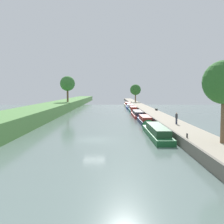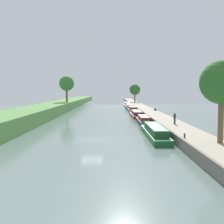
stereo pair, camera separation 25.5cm
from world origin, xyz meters
name	(u,v)px [view 1 (the left image)]	position (x,y,z in m)	size (l,w,h in m)	color
ground_plane	(93,140)	(0.00, 0.00, 0.00)	(160.00, 160.00, 0.00)	slate
right_towpath	(188,135)	(11.29, 0.00, 0.53)	(3.77, 260.00, 1.06)	#9E937F
stone_quay	(172,135)	(9.28, 0.00, 0.56)	(0.25, 260.00, 1.11)	#6B665B
narrowboat_green	(155,131)	(7.73, 2.88, 0.60)	(2.06, 14.37, 2.12)	#1E6033
narrowboat_navy	(143,120)	(7.93, 17.06, 0.55)	(1.85, 10.68, 1.91)	#141E42
narrowboat_red	(136,114)	(7.79, 29.99, 0.53)	(2.12, 13.28, 2.04)	maroon
narrowboat_teal	(132,109)	(7.80, 43.37, 0.61)	(1.87, 12.02, 2.04)	#195B60
narrowboat_blue	(129,107)	(7.84, 56.84, 0.57)	(2.10, 11.38, 2.05)	#283D93
narrowboat_cream	(127,104)	(7.86, 70.20, 0.59)	(2.16, 13.42, 2.06)	beige
tree_rightbank_near	(224,83)	(12.21, -7.51, 6.52)	(3.96, 3.96, 7.49)	brown
tree_rightbank_midnear	(135,90)	(11.71, 80.72, 6.05)	(4.38, 4.38, 7.21)	brown
tree_leftbank_downstream	(67,84)	(-11.14, 50.20, 7.82)	(4.42, 4.42, 7.69)	brown
person_walking	(176,118)	(11.26, 6.58, 1.93)	(0.34, 0.34, 1.66)	#282D42
mooring_bollard_near	(186,136)	(9.70, -4.76, 1.29)	(0.16, 0.16, 0.45)	black
mooring_bollard_far	(130,102)	(9.70, 75.69, 1.29)	(0.16, 0.16, 0.45)	black
park_bench	(155,109)	(12.72, 33.38, 1.41)	(0.44, 1.50, 0.47)	#333338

